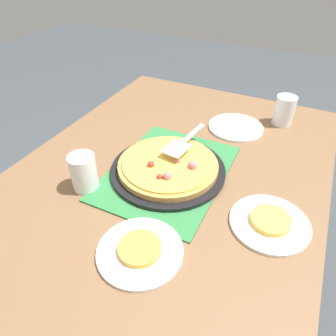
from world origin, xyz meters
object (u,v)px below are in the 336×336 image
(pizza_server, at_px, (184,142))
(cup_near, at_px, (84,172))
(plate_far_right, at_px, (140,251))
(plate_side, at_px, (236,127))
(pizza_pan, at_px, (168,170))
(pizza, at_px, (168,165))
(cup_far, at_px, (284,111))
(plate_near_left, at_px, (269,223))
(served_slice_left, at_px, (270,220))
(served_slice_right, at_px, (140,248))

(pizza_server, bearing_deg, cup_near, -37.70)
(plate_far_right, height_order, plate_side, same)
(pizza_pan, relative_size, cup_near, 3.17)
(pizza, xyz_separation_m, cup_far, (-0.50, 0.28, 0.03))
(plate_far_right, xyz_separation_m, plate_side, (-0.70, 0.05, 0.00))
(pizza_pan, bearing_deg, plate_near_left, 76.93)
(plate_near_left, relative_size, served_slice_left, 2.00)
(pizza_pan, distance_m, served_slice_left, 0.36)
(plate_far_right, distance_m, plate_side, 0.70)
(plate_near_left, distance_m, cup_far, 0.59)
(pizza, xyz_separation_m, plate_near_left, (0.08, 0.35, -0.03))
(served_slice_left, bearing_deg, plate_far_right, -49.20)
(plate_far_right, height_order, cup_near, cup_near)
(pizza, distance_m, served_slice_right, 0.33)
(plate_near_left, bearing_deg, served_slice_right, -49.20)
(plate_near_left, bearing_deg, plate_side, -153.58)
(pizza_pan, height_order, plate_side, pizza_pan)
(plate_near_left, xyz_separation_m, plate_far_right, (0.24, -0.28, 0.00))
(plate_side, xyz_separation_m, served_slice_left, (0.46, 0.23, 0.01))
(plate_far_right, height_order, served_slice_right, served_slice_right)
(plate_far_right, bearing_deg, pizza_pan, -166.53)
(served_slice_left, xyz_separation_m, pizza_server, (-0.18, -0.34, 0.05))
(plate_side, height_order, pizza_server, pizza_server)
(plate_near_left, height_order, cup_near, cup_near)
(served_slice_right, distance_m, cup_far, 0.85)
(plate_side, relative_size, served_slice_right, 2.00)
(served_slice_left, bearing_deg, pizza_pan, -103.07)
(plate_far_right, distance_m, served_slice_left, 0.36)
(served_slice_left, bearing_deg, pizza, -103.02)
(pizza, xyz_separation_m, plate_far_right, (0.32, 0.08, -0.03))
(pizza_pan, height_order, plate_near_left, pizza_pan)
(served_slice_right, distance_m, cup_near, 0.31)
(pizza, distance_m, served_slice_left, 0.36)
(served_slice_left, relative_size, pizza_server, 0.47)
(pizza, bearing_deg, cup_far, 150.62)
(plate_side, xyz_separation_m, cup_near, (0.56, -0.32, 0.06))
(pizza, distance_m, plate_side, 0.40)
(served_slice_left, height_order, cup_far, cup_far)
(pizza_pan, distance_m, cup_far, 0.58)
(plate_far_right, distance_m, cup_near, 0.32)
(served_slice_left, relative_size, cup_far, 0.92)
(plate_far_right, distance_m, cup_far, 0.85)
(pizza, distance_m, cup_near, 0.27)
(pizza_pan, relative_size, pizza_server, 1.63)
(served_slice_left, distance_m, served_slice_right, 0.36)
(pizza, relative_size, served_slice_right, 3.00)
(pizza_pan, xyz_separation_m, served_slice_right, (0.32, 0.08, 0.01))
(plate_far_right, bearing_deg, cup_near, -117.21)
(plate_near_left, xyz_separation_m, served_slice_right, (0.24, -0.28, 0.01))
(pizza_pan, height_order, plate_far_right, pizza_pan)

